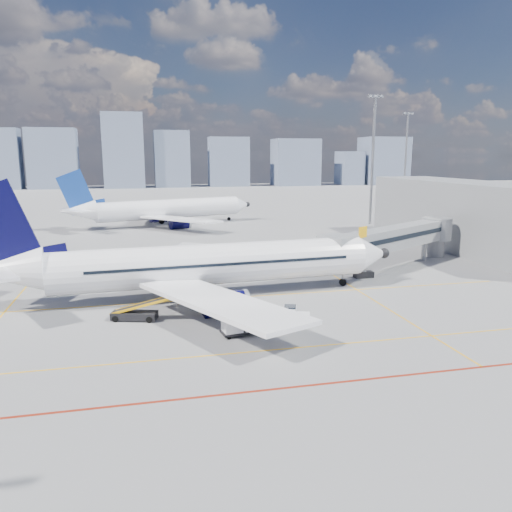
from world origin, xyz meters
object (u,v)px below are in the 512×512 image
Objects in this scene: main_aircraft at (197,266)px; ramp_worker at (293,315)px; cargo_dolly at (242,323)px; belt_loader at (136,313)px; second_aircraft at (162,210)px; baggage_tug at (294,316)px.

ramp_worker is at bearing -59.12° from main_aircraft.
belt_loader is (-8.11, 5.51, -0.40)m from cargo_dolly.
ramp_worker is at bearing 8.79° from cargo_dolly.
main_aircraft is 53.50m from second_aircraft.
belt_loader is at bearing 137.77° from cargo_dolly.
second_aircraft reaches higher than ramp_worker.
baggage_tug is at bearing -59.62° from main_aircraft.
belt_loader is (-5.88, -5.77, -2.64)m from main_aircraft.
baggage_tug is (6.81, -10.07, -2.43)m from main_aircraft.
ramp_worker is (6.82, -9.89, -2.41)m from main_aircraft.
baggage_tug is at bearing 6.79° from cargo_dolly.
belt_loader is at bearing 103.13° from ramp_worker.
cargo_dolly is at bearing -105.22° from second_aircraft.
cargo_dolly is 0.62× the size of belt_loader.
cargo_dolly reaches higher than baggage_tug.
ramp_worker is (7.83, -63.38, -2.42)m from second_aircraft.
cargo_dolly is 4.80m from ramp_worker.
second_aircraft reaches higher than belt_loader.
baggage_tug is at bearing -1.92° from belt_loader.
main_aircraft is 12.40m from baggage_tug.
cargo_dolly reaches higher than ramp_worker.
main_aircraft is 12.25m from ramp_worker.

